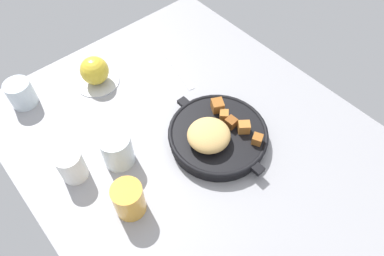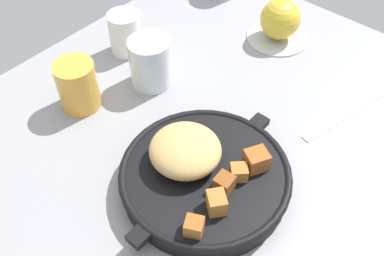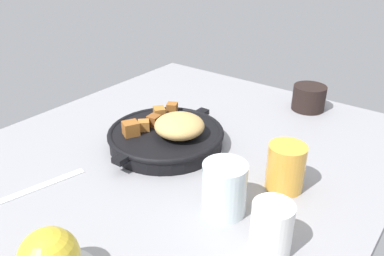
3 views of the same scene
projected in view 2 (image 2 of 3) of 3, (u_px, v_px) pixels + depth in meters
The scene contains 8 objects.
ground_plane at pixel (199, 161), 71.28cm from camera, with size 99.65×81.14×2.40cm, color gray.
cast_iron_skillet at pixel (203, 173), 64.76cm from camera, with size 29.48×25.13×8.03cm.
saucer_plate at pixel (277, 37), 90.90cm from camera, with size 12.42×12.42×0.60cm, color #B7BABF.
red_apple at pixel (280, 19), 87.73cm from camera, with size 7.96×7.96×7.96cm, color gold.
butter_knife at pixel (351, 111), 76.91cm from camera, with size 22.36×1.60×0.36cm, color silver.
juice_glass_amber at pixel (78, 86), 75.00cm from camera, with size 6.83×6.83×8.76cm, color gold.
white_creamer_pitcher at pixel (125, 33), 85.44cm from camera, with size 6.12×6.12×8.21cm, color white.
water_glass_tall at pixel (150, 63), 78.78cm from camera, with size 7.41×7.41×9.11cm, color silver.
Camera 2 is at (-33.94, -28.14, 55.07)cm, focal length 41.72 mm.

